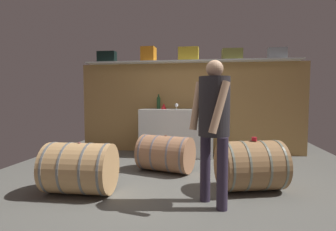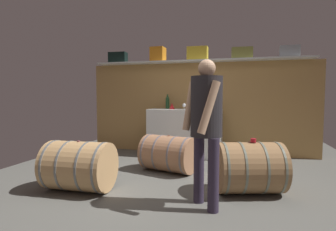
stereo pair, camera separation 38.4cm
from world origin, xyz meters
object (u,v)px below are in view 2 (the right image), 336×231
Objects in this scene: toolcase_grey at (290,52)px; wine_glass at (184,105)px; wine_barrel_near at (249,168)px; toolcase_orange at (158,55)px; wine_barrel_far at (79,166)px; toolcase_black at (118,58)px; winemaker_pouring at (206,118)px; toolcase_olive at (242,53)px; toolcase_yellow at (198,54)px; red_funnel at (172,106)px; wine_barrel_flank at (169,154)px; work_cabinet at (185,132)px; wine_bottle_green at (168,102)px; tasting_cup at (253,140)px.

toolcase_grey is 2.22m from wine_glass.
wine_barrel_near is at bearing -106.12° from toolcase_grey.
wine_barrel_far is (-0.29, -2.55, -1.77)m from toolcase_orange.
toolcase_black is 0.24× the size of winemaker_pouring.
wine_barrel_near is at bearing -90.06° from toolcase_olive.
toolcase_black is 0.95× the size of toolcase_yellow.
toolcase_grey is 2.88× the size of wine_glass.
winemaker_pouring is at bearing -78.62° from toolcase_yellow.
wine_glass is 0.30m from red_funnel.
toolcase_yellow reaches higher than wine_barrel_flank.
toolcase_black is at bearing -178.08° from toolcase_orange.
work_cabinet is (-1.09, -0.20, -1.57)m from toolcase_olive.
wine_bottle_green is 2.45× the size of wine_glass.
red_funnel is 0.13× the size of wine_barrel_flank.
winemaker_pouring is (0.50, -2.67, -1.09)m from toolcase_yellow.
work_cabinet is at bearing 67.00° from wine_barrel_far.
winemaker_pouring reaches higher than tasting_cup.
wine_barrel_near is 0.35m from tasting_cup.
wine_bottle_green is 2.64m from tasting_cup.
toolcase_olive is 3.23× the size of wine_glass.
wine_glass is at bearing -29.10° from toolcase_orange.
wine_barrel_far reaches higher than wine_barrel_flank.
toolcase_yellow reaches higher than winemaker_pouring.
wine_bottle_green is at bearing 179.46° from toolcase_olive.
toolcase_black is 1.91m from wine_glass.
red_funnel is at bearing -53.74° from wine_bottle_green.
toolcase_olive is 2.51m from tasting_cup.
wine_barrel_far is at bearing -78.40° from toolcase_black.
work_cabinet is at bearing -170.32° from toolcase_grey.
wine_barrel_flank is (-1.12, -1.41, -1.76)m from toolcase_olive.
winemaker_pouring is (0.70, -2.28, -0.05)m from wine_glass.
tasting_cup is (2.15, 0.46, 0.35)m from wine_barrel_far.
toolcase_olive is 1.32× the size of wine_bottle_green.
toolcase_black is 3.87m from wine_barrel_near.
wine_glass is 2.13m from tasting_cup.
toolcase_yellow is 0.28× the size of work_cabinet.
wine_barrel_far is at bearing 46.23° from winemaker_pouring.
toolcase_orange reaches higher than wine_barrel_flank.
toolcase_olive reaches higher than wine_glass.
wine_bottle_green is 2.84m from winemaker_pouring.
red_funnel is at bearing 129.15° from tasting_cup.
toolcase_olive is at bearing 76.40° from wine_barrel_near.
toolcase_orange reaches higher than toolcase_grey.
toolcase_yellow is at bearing -29.07° from winemaker_pouring.
wine_barrel_far is (-2.87, -2.55, -1.73)m from toolcase_grey.
toolcase_yellow is 0.88m from toolcase_olive.
tasting_cup is at bearing -54.50° from wine_glass.
wine_barrel_flank is (0.38, -1.35, -0.80)m from wine_bottle_green.
toolcase_yellow reaches higher than red_funnel.
toolcase_orange is at bearing 144.73° from red_funnel.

